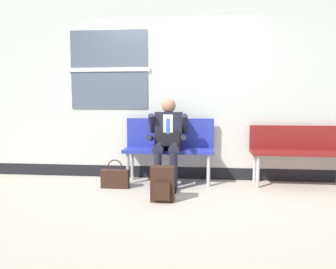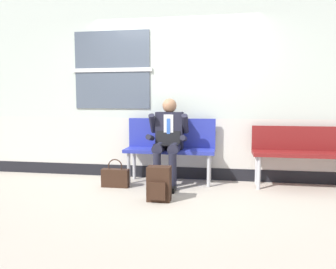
{
  "view_description": "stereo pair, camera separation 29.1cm",
  "coord_description": "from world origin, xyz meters",
  "px_view_note": "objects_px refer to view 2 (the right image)",
  "views": [
    {
      "loc": [
        0.49,
        -4.63,
        1.23
      ],
      "look_at": [
        -0.01,
        0.01,
        0.75
      ],
      "focal_mm": 35.28,
      "sensor_mm": 36.0,
      "label": 1
    },
    {
      "loc": [
        0.78,
        -4.59,
        1.23
      ],
      "look_at": [
        -0.01,
        0.01,
        0.75
      ],
      "focal_mm": 35.28,
      "sensor_mm": 36.0,
      "label": 2
    }
  ],
  "objects_px": {
    "bench_empty": "(302,150)",
    "handbag": "(115,177)",
    "bench_with_person": "(170,144)",
    "backpack": "(159,184)",
    "person_seated": "(168,139)"
  },
  "relations": [
    {
      "from": "backpack",
      "to": "bench_empty",
      "type": "bearing_deg",
      "value": 27.89
    },
    {
      "from": "bench_empty",
      "to": "handbag",
      "type": "relative_size",
      "value": 3.35
    },
    {
      "from": "bench_empty",
      "to": "person_seated",
      "type": "bearing_deg",
      "value": -174.13
    },
    {
      "from": "person_seated",
      "to": "handbag",
      "type": "bearing_deg",
      "value": -161.08
    },
    {
      "from": "bench_empty",
      "to": "person_seated",
      "type": "relative_size",
      "value": 1.08
    },
    {
      "from": "bench_empty",
      "to": "backpack",
      "type": "xyz_separation_m",
      "value": [
        -1.86,
        -0.98,
        -0.33
      ]
    },
    {
      "from": "bench_with_person",
      "to": "bench_empty",
      "type": "relative_size",
      "value": 0.99
    },
    {
      "from": "person_seated",
      "to": "handbag",
      "type": "relative_size",
      "value": 3.11
    },
    {
      "from": "bench_empty",
      "to": "handbag",
      "type": "distance_m",
      "value": 2.67
    },
    {
      "from": "bench_empty",
      "to": "handbag",
      "type": "bearing_deg",
      "value": -170.38
    },
    {
      "from": "bench_with_person",
      "to": "backpack",
      "type": "distance_m",
      "value": 1.06
    },
    {
      "from": "bench_with_person",
      "to": "backpack",
      "type": "xyz_separation_m",
      "value": [
        0.03,
        -0.99,
        -0.36
      ]
    },
    {
      "from": "bench_with_person",
      "to": "handbag",
      "type": "bearing_deg",
      "value": -148.0
    },
    {
      "from": "bench_empty",
      "to": "person_seated",
      "type": "xyz_separation_m",
      "value": [
        -1.88,
        -0.19,
        0.14
      ]
    },
    {
      "from": "bench_with_person",
      "to": "bench_empty",
      "type": "xyz_separation_m",
      "value": [
        1.88,
        -0.01,
        -0.03
      ]
    }
  ]
}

